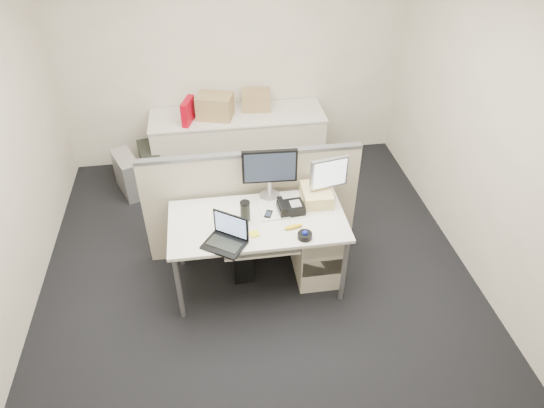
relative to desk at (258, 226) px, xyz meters
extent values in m
cube|color=black|center=(0.00, 0.00, -0.67)|extent=(4.00, 4.50, 0.01)
cube|color=beige|center=(0.00, 2.25, 0.69)|extent=(4.00, 0.02, 2.70)
cube|color=beige|center=(2.00, 0.00, 0.69)|extent=(0.02, 4.50, 2.70)
cube|color=silver|center=(0.00, 0.00, 0.05)|extent=(1.50, 0.75, 0.03)
cylinder|color=slate|center=(-0.70, -0.33, -0.31)|extent=(0.04, 0.04, 0.70)
cylinder|color=slate|center=(-0.70, 0.33, -0.31)|extent=(0.04, 0.04, 0.70)
cylinder|color=slate|center=(0.70, -0.33, -0.31)|extent=(0.04, 0.04, 0.70)
cylinder|color=slate|center=(0.70, 0.33, -0.31)|extent=(0.04, 0.04, 0.70)
cube|color=silver|center=(0.00, -0.18, -0.04)|extent=(0.62, 0.32, 0.02)
cube|color=#BFB4A1|center=(0.55, 0.05, -0.34)|extent=(0.40, 0.55, 0.65)
cube|color=#B4A590|center=(0.00, 0.45, -0.11)|extent=(2.00, 0.06, 1.10)
cube|color=#BFB4A1|center=(0.00, 1.93, -0.30)|extent=(2.00, 0.60, 0.72)
cube|color=black|center=(0.15, 0.32, 0.31)|extent=(0.49, 0.21, 0.48)
cube|color=#B7B7BC|center=(0.65, 0.20, 0.27)|extent=(0.37, 0.23, 0.42)
cube|color=black|center=(-0.30, -0.28, 0.18)|extent=(0.39, 0.37, 0.24)
cylinder|color=black|center=(0.35, -0.28, 0.09)|extent=(0.15, 0.15, 0.05)
cube|color=black|center=(0.30, 0.08, 0.10)|extent=(0.23, 0.20, 0.07)
cube|color=silver|center=(0.15, 0.12, 0.07)|extent=(0.26, 0.32, 0.01)
cube|color=yellow|center=(-0.05, -0.18, 0.07)|extent=(0.09, 0.09, 0.01)
cylinder|color=black|center=(-0.10, 0.02, 0.15)|extent=(0.10, 0.10, 0.17)
ellipsoid|color=yellow|center=(0.28, -0.15, 0.08)|extent=(0.17, 0.07, 0.04)
cube|color=black|center=(0.10, 0.05, 0.07)|extent=(0.09, 0.12, 0.01)
cube|color=#EBD389|center=(0.55, 0.20, 0.13)|extent=(0.26, 0.33, 0.12)
cube|color=black|center=(-0.05, -0.14, -0.02)|extent=(0.45, 0.21, 0.02)
cube|color=black|center=(-0.15, 0.20, -0.46)|extent=(0.20, 0.45, 0.41)
cube|color=black|center=(-1.05, 1.78, -0.43)|extent=(0.30, 0.53, 0.46)
cube|color=#B7B7BC|center=(-1.30, 1.63, -0.43)|extent=(0.37, 0.54, 0.47)
cube|color=olive|center=(-0.25, 1.91, 0.20)|extent=(0.45, 0.39, 0.29)
cube|color=olive|center=(0.24, 2.05, 0.17)|extent=(0.35, 0.29, 0.24)
cube|color=#AD0115|center=(-0.55, 1.83, 0.20)|extent=(0.16, 0.31, 0.29)
camera|label=1|loc=(-0.34, -3.15, 2.67)|focal=32.00mm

